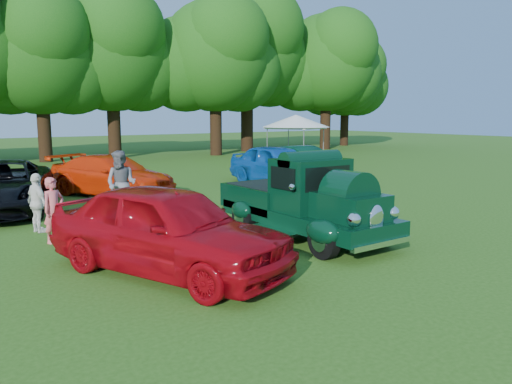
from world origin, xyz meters
TOP-DOWN VIEW (x-y plane):
  - ground at (0.00, 0.00)m, footprint 120.00×120.00m
  - hero_pickup at (1.01, 0.18)m, footprint 2.30×4.94m
  - red_convertible at (-2.85, -0.45)m, footprint 3.70×5.33m
  - back_car_black at (-4.42, 7.89)m, footprint 4.13×6.10m
  - back_car_orange at (-0.59, 9.01)m, footprint 4.15×5.44m
  - back_car_blue at (6.02, 7.66)m, footprint 2.12×5.03m
  - back_car_green at (9.22, 9.68)m, footprint 1.55×4.31m
  - spectator_pink at (-4.04, 3.12)m, footprint 0.66×0.57m
  - spectator_grey at (-1.69, 5.12)m, footprint 1.17×1.18m
  - spectator_white at (-4.12, 4.42)m, footprint 0.56×0.94m
  - canopy_tent at (11.90, 13.61)m, footprint 5.02×5.02m
  - tree_line at (1.46, 23.96)m, footprint 61.64×10.49m

SIDE VIEW (x-z plane):
  - ground at x=0.00m, z-range 0.00..0.00m
  - back_car_green at x=9.22m, z-range 0.00..1.41m
  - back_car_orange at x=-0.59m, z-range 0.00..1.47m
  - spectator_white at x=-4.12m, z-range 0.00..1.50m
  - spectator_pink at x=-4.04m, z-range 0.00..1.53m
  - back_car_black at x=-4.42m, z-range 0.00..1.55m
  - hero_pickup at x=1.01m, z-range -0.13..1.80m
  - red_convertible at x=-2.85m, z-range 0.00..1.68m
  - back_car_blue at x=6.02m, z-range 0.00..1.70m
  - spectator_grey at x=-1.69m, z-range 0.00..1.92m
  - canopy_tent at x=11.90m, z-range 1.08..4.00m
  - tree_line at x=1.46m, z-range 0.81..13.21m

